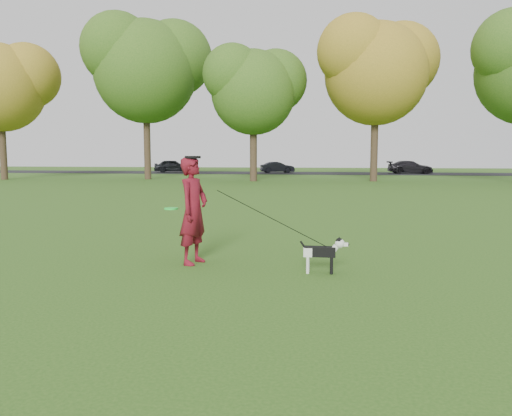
% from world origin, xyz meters
% --- Properties ---
extents(ground, '(120.00, 120.00, 0.00)m').
position_xyz_m(ground, '(0.00, 0.00, 0.00)').
color(ground, '#285116').
rests_on(ground, ground).
extents(road, '(120.00, 7.00, 0.02)m').
position_xyz_m(road, '(0.00, 40.00, 0.01)').
color(road, black).
rests_on(road, ground).
extents(man, '(0.58, 0.74, 1.78)m').
position_xyz_m(man, '(-1.15, 0.20, 0.89)').
color(man, '#5C0D20').
rests_on(man, ground).
extents(dog, '(0.75, 0.15, 0.57)m').
position_xyz_m(dog, '(1.00, -0.18, 0.35)').
color(dog, black).
rests_on(dog, ground).
extents(car_left, '(3.93, 2.31, 1.26)m').
position_xyz_m(car_left, '(-14.26, 40.00, 0.65)').
color(car_left, black).
rests_on(car_left, road).
extents(car_mid, '(3.42, 2.08, 1.06)m').
position_xyz_m(car_mid, '(-3.90, 40.00, 0.55)').
color(car_mid, black).
rests_on(car_mid, road).
extents(car_right, '(4.24, 2.06, 1.19)m').
position_xyz_m(car_right, '(8.46, 40.00, 0.61)').
color(car_right, black).
rests_on(car_right, road).
extents(man_held_items, '(2.73, 0.51, 1.41)m').
position_xyz_m(man_held_items, '(0.18, -0.02, 0.82)').
color(man_held_items, '#20FF40').
rests_on(man_held_items, ground).
extents(tree_row, '(51.74, 8.86, 12.01)m').
position_xyz_m(tree_row, '(-1.43, 26.07, 7.41)').
color(tree_row, '#38281C').
rests_on(tree_row, ground).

